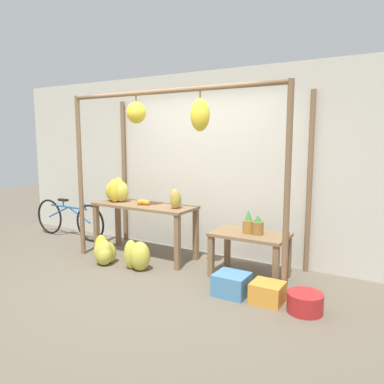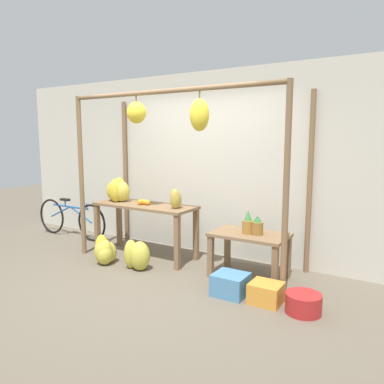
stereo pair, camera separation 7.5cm
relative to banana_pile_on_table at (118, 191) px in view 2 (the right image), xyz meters
name	(u,v)px [view 2 (the right image)]	position (x,y,z in m)	size (l,w,h in m)	color
ground_plane	(148,282)	(1.22, -0.80, -0.98)	(20.00, 20.00, 0.00)	#665B4C
shop_wall_back	(207,164)	(1.22, 0.71, 0.42)	(8.00, 0.08, 2.80)	beige
stall_awning	(177,145)	(1.23, -0.14, 0.73)	(3.28, 1.16, 2.42)	brown
display_table_main	(145,213)	(0.53, 0.02, -0.30)	(1.62, 0.60, 0.81)	brown
display_table_side	(249,242)	(2.24, 0.02, -0.51)	(0.97, 0.59, 0.59)	brown
banana_pile_on_table	(118,191)	(0.00, 0.00, 0.00)	(0.52, 0.42, 0.38)	gold
orange_pile	(144,202)	(0.55, -0.03, -0.13)	(0.19, 0.13, 0.09)	orange
pineapple_cluster	(251,225)	(2.26, 0.01, -0.28)	(0.28, 0.18, 0.31)	#A3702D
banana_pile_ground_left	(105,252)	(0.26, -0.59, -0.80)	(0.38, 0.41, 0.43)	gold
banana_pile_ground_right	(137,255)	(0.81, -0.52, -0.78)	(0.45, 0.35, 0.41)	gold
fruit_crate_white	(230,284)	(2.28, -0.61, -0.86)	(0.38, 0.34, 0.25)	#4C84B2
blue_bucket	(303,303)	(3.12, -0.62, -0.88)	(0.37, 0.37, 0.21)	#AD2323
parked_bicycle	(71,218)	(-1.34, 0.18, -0.63)	(1.73, 0.08, 0.70)	black
papaya_pile	(176,199)	(1.12, -0.02, -0.04)	(0.23, 0.26, 0.28)	#93A33D
fruit_crate_purple	(266,293)	(2.71, -0.60, -0.87)	(0.34, 0.31, 0.23)	orange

